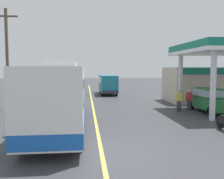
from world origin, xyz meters
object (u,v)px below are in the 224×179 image
(minibus_opposing_lane, at_px, (108,83))
(cyclist_on_shoulder, at_px, (18,119))
(pedestrian_near_pump, at_px, (179,99))
(pedestrian_by_shop, at_px, (189,99))
(coach_bus_main, at_px, (61,97))
(car_trailing_behind_bus, at_px, (75,87))
(car_at_pump, at_px, (210,99))

(minibus_opposing_lane, height_order, cyclist_on_shoulder, minibus_opposing_lane)
(pedestrian_near_pump, xyz_separation_m, pedestrian_by_shop, (0.91, 0.27, 0.00))
(coach_bus_main, distance_m, pedestrian_by_shop, 10.44)
(minibus_opposing_lane, xyz_separation_m, car_trailing_behind_bus, (-4.15, -1.08, -0.46))
(pedestrian_near_pump, xyz_separation_m, car_trailing_behind_bus, (-8.37, 12.60, 0.08))
(cyclist_on_shoulder, bearing_deg, coach_bus_main, 35.92)
(minibus_opposing_lane, relative_size, pedestrian_by_shop, 3.69)
(pedestrian_near_pump, bearing_deg, coach_bus_main, -152.58)
(pedestrian_by_shop, relative_size, car_trailing_behind_bus, 0.40)
(car_at_pump, bearing_deg, cyclist_on_shoulder, -157.39)
(car_trailing_behind_bus, bearing_deg, car_at_pump, -51.34)
(minibus_opposing_lane, bearing_deg, car_trailing_behind_bus, -165.40)
(coach_bus_main, relative_size, pedestrian_by_shop, 6.65)
(coach_bus_main, xyz_separation_m, car_trailing_behind_bus, (0.04, 16.97, -0.71))
(pedestrian_by_shop, xyz_separation_m, car_trailing_behind_bus, (-9.29, 12.34, 0.08))
(car_at_pump, distance_m, pedestrian_by_shop, 1.50)
(car_at_pump, xyz_separation_m, pedestrian_by_shop, (-1.25, 0.83, -0.08))
(car_trailing_behind_bus, bearing_deg, pedestrian_by_shop, -53.03)
(minibus_opposing_lane, distance_m, car_trailing_behind_bus, 4.31)
(pedestrian_near_pump, bearing_deg, car_at_pump, -14.58)
(pedestrian_near_pump, bearing_deg, minibus_opposing_lane, 107.16)
(car_at_pump, relative_size, cyclist_on_shoulder, 2.31)
(minibus_opposing_lane, height_order, pedestrian_near_pump, minibus_opposing_lane)
(coach_bus_main, bearing_deg, pedestrian_near_pump, 27.42)
(coach_bus_main, bearing_deg, car_trailing_behind_bus, 89.87)
(cyclist_on_shoulder, relative_size, car_trailing_behind_bus, 0.43)
(car_at_pump, relative_size, pedestrian_near_pump, 2.53)
(minibus_opposing_lane, height_order, car_trailing_behind_bus, minibus_opposing_lane)
(minibus_opposing_lane, xyz_separation_m, cyclist_on_shoulder, (-6.14, -19.46, -0.69))
(coach_bus_main, bearing_deg, pedestrian_by_shop, 26.42)
(coach_bus_main, bearing_deg, minibus_opposing_lane, 76.94)
(coach_bus_main, distance_m, car_at_pump, 11.26)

